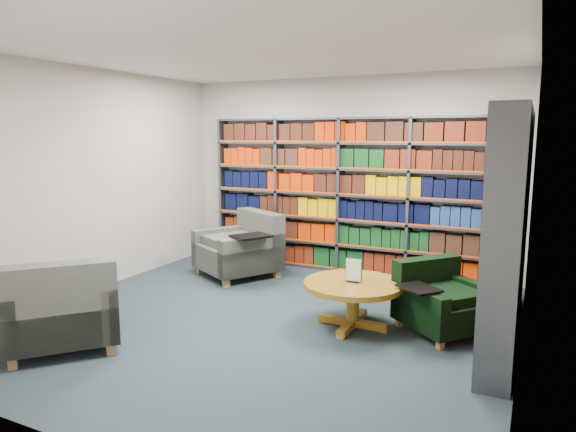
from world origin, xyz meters
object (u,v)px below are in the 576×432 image
at_px(chair_teal_left, 244,250).
at_px(chair_green_right, 440,303).
at_px(chair_teal_front, 61,312).
at_px(coffee_table, 353,291).

distance_m(chair_teal_left, chair_green_right, 3.02).
xyz_separation_m(chair_teal_left, chair_teal_front, (-0.19, -2.94, -0.00)).
relative_size(chair_teal_left, coffee_table, 1.30).
distance_m(chair_green_right, coffee_table, 0.89).
height_order(chair_teal_left, coffee_table, chair_teal_left).
bearing_deg(coffee_table, chair_teal_left, 148.78).
height_order(chair_teal_left, chair_teal_front, chair_teal_left).
height_order(chair_green_right, coffee_table, coffee_table).
bearing_deg(chair_teal_left, coffee_table, -31.22).
xyz_separation_m(chair_teal_left, coffee_table, (2.06, -1.25, 0.03)).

